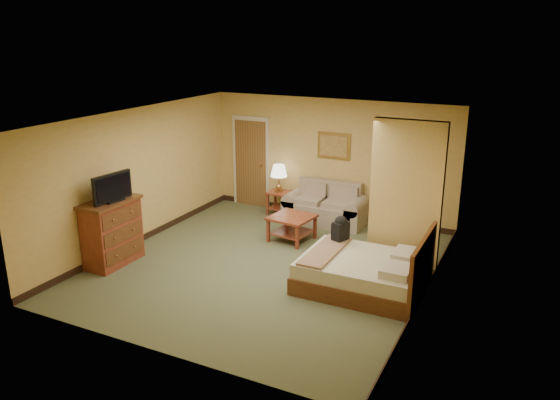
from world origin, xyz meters
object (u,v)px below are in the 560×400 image
Objects in this scene: coffee_table at (292,223)px; dresser at (112,232)px; bed at (365,273)px; loveseat at (325,210)px.

dresser reaches higher than coffee_table.
coffee_table is 3.37m from dresser.
coffee_table is 0.45× the size of bed.
bed is at bearing -56.82° from loveseat.
loveseat is 4.48m from dresser.
coffee_table is 2.40m from bed.
loveseat is 3.19m from bed.
bed reaches higher than loveseat.
loveseat is 1.47× the size of dresser.
dresser is at bearing -166.96° from bed.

